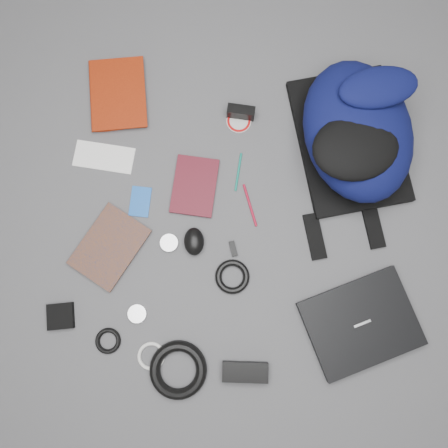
# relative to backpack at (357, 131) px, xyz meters

# --- Properties ---
(ground) EXTENTS (4.00, 4.00, 0.00)m
(ground) POSITION_rel_backpack_xyz_m (-0.38, -0.31, -0.10)
(ground) COLOR #4F4F51
(ground) RESTS_ON ground
(backpack) EXTENTS (0.47, 0.58, 0.21)m
(backpack) POSITION_rel_backpack_xyz_m (0.00, 0.00, 0.00)
(backpack) COLOR #070B33
(backpack) RESTS_ON ground
(laptop) EXTENTS (0.40, 0.36, 0.03)m
(laptop) POSITION_rel_backpack_xyz_m (0.06, -0.57, -0.09)
(laptop) COLOR black
(laptop) RESTS_ON ground
(textbook_red) EXTENTS (0.22, 0.27, 0.03)m
(textbook_red) POSITION_rel_backpack_xyz_m (-0.85, 0.08, -0.09)
(textbook_red) COLOR maroon
(textbook_red) RESTS_ON ground
(comic_book) EXTENTS (0.25, 0.28, 0.02)m
(comic_book) POSITION_rel_backpack_xyz_m (-0.80, -0.37, -0.10)
(comic_book) COLOR #A6500B
(comic_book) RESTS_ON ground
(envelope) EXTENTS (0.20, 0.10, 0.00)m
(envelope) POSITION_rel_backpack_xyz_m (-0.78, -0.12, -0.10)
(envelope) COLOR white
(envelope) RESTS_ON ground
(dvd_case) EXTENTS (0.14, 0.20, 0.01)m
(dvd_case) POSITION_rel_backpack_xyz_m (-0.48, -0.19, -0.10)
(dvd_case) COLOR #430C15
(dvd_case) RESTS_ON ground
(compact_camera) EXTENTS (0.09, 0.04, 0.05)m
(compact_camera) POSITION_rel_backpack_xyz_m (-0.36, 0.06, -0.08)
(compact_camera) COLOR black
(compact_camera) RESTS_ON ground
(sticker_disc) EXTENTS (0.09, 0.09, 0.00)m
(sticker_disc) POSITION_rel_backpack_xyz_m (-0.36, 0.04, -0.10)
(sticker_disc) COLOR silver
(sticker_disc) RESTS_ON ground
(pen_teal) EXTENTS (0.02, 0.13, 0.01)m
(pen_teal) POSITION_rel_backpack_xyz_m (-0.35, -0.13, -0.10)
(pen_teal) COLOR #0D7864
(pen_teal) RESTS_ON ground
(pen_red) EXTENTS (0.06, 0.13, 0.01)m
(pen_red) POSITION_rel_backpack_xyz_m (-0.30, -0.24, -0.10)
(pen_red) COLOR maroon
(pen_red) RESTS_ON ground
(id_badge) EXTENTS (0.06, 0.10, 0.00)m
(id_badge) POSITION_rel_backpack_xyz_m (-0.65, -0.26, -0.10)
(id_badge) COLOR blue
(id_badge) RESTS_ON ground
(usb_black) EXTENTS (0.03, 0.05, 0.01)m
(usb_black) POSITION_rel_backpack_xyz_m (-0.34, -0.38, -0.10)
(usb_black) COLOR black
(usb_black) RESTS_ON ground
(mouse) EXTENTS (0.07, 0.10, 0.05)m
(mouse) POSITION_rel_backpack_xyz_m (-0.47, -0.37, -0.08)
(mouse) COLOR black
(mouse) RESTS_ON ground
(headphone_left) EXTENTS (0.07, 0.07, 0.01)m
(headphone_left) POSITION_rel_backpack_xyz_m (-0.54, -0.38, -0.10)
(headphone_left) COLOR #ADACAF
(headphone_left) RESTS_ON ground
(headphone_right) EXTENTS (0.07, 0.07, 0.01)m
(headphone_right) POSITION_rel_backpack_xyz_m (-0.62, -0.60, -0.10)
(headphone_right) COLOR silver
(headphone_right) RESTS_ON ground
(cable_coil) EXTENTS (0.13, 0.13, 0.02)m
(cable_coil) POSITION_rel_backpack_xyz_m (-0.34, -0.47, -0.09)
(cable_coil) COLOR black
(cable_coil) RESTS_ON ground
(power_brick) EXTENTS (0.14, 0.07, 0.03)m
(power_brick) POSITION_rel_backpack_xyz_m (-0.28, -0.74, -0.09)
(power_brick) COLOR black
(power_brick) RESTS_ON ground
(power_cord_coil) EXTENTS (0.20, 0.20, 0.03)m
(power_cord_coil) POSITION_rel_backpack_xyz_m (-0.47, -0.76, -0.09)
(power_cord_coil) COLOR black
(power_cord_coil) RESTS_ON ground
(pouch) EXTENTS (0.09, 0.09, 0.02)m
(pouch) POSITION_rel_backpack_xyz_m (-0.85, -0.63, -0.09)
(pouch) COLOR black
(pouch) RESTS_ON ground
(earbud_coil) EXTENTS (0.10, 0.10, 0.01)m
(earbud_coil) POSITION_rel_backpack_xyz_m (-0.70, -0.69, -0.10)
(earbud_coil) COLOR black
(earbud_coil) RESTS_ON ground
(white_cable_coil) EXTENTS (0.09, 0.09, 0.01)m
(white_cable_coil) POSITION_rel_backpack_xyz_m (-0.56, -0.73, -0.10)
(white_cable_coil) COLOR white
(white_cable_coil) RESTS_ON ground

